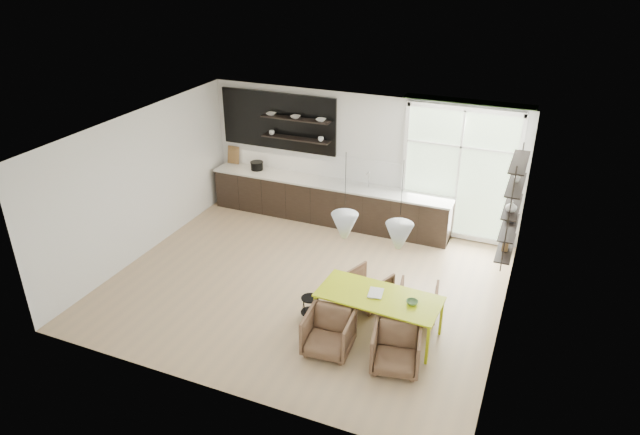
{
  "coord_description": "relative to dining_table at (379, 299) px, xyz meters",
  "views": [
    {
      "loc": [
        3.74,
        -8.17,
        5.8
      ],
      "look_at": [
        0.06,
        0.6,
        1.13
      ],
      "focal_mm": 32.0,
      "sensor_mm": 36.0,
      "label": 1
    }
  ],
  "objects": [
    {
      "name": "wire_stool",
      "position": [
        -1.18,
        -0.05,
        -0.4
      ],
      "size": [
        0.32,
        0.32,
        0.4
      ],
      "rotation": [
        0.0,
        0.0,
        -0.2
      ],
      "color": "black",
      "rests_on": "ground"
    },
    {
      "name": "armchair_front_right",
      "position": [
        0.5,
        -0.69,
        -0.33
      ],
      "size": [
        0.83,
        0.85,
        0.66
      ],
      "primitive_type": "imported",
      "rotation": [
        0.0,
        0.0,
        0.19
      ],
      "color": "brown",
      "rests_on": "ground"
    },
    {
      "name": "table_book",
      "position": [
        -0.18,
        0.02,
        0.06
      ],
      "size": [
        0.27,
        0.33,
        0.03
      ],
      "primitive_type": "imported",
      "rotation": [
        0.0,
        0.0,
        0.14
      ],
      "color": "white",
      "rests_on": "dining_table"
    },
    {
      "name": "kitchen_run",
      "position": [
        -2.38,
        3.54,
        -0.07
      ],
      "size": [
        5.54,
        0.69,
        2.75
      ],
      "color": "black",
      "rests_on": "ground"
    },
    {
      "name": "armchair_back_left",
      "position": [
        -0.41,
        0.72,
        -0.35
      ],
      "size": [
        0.87,
        0.88,
        0.63
      ],
      "primitive_type": "imported",
      "rotation": [
        0.0,
        0.0,
        2.79
      ],
      "color": "brown",
      "rests_on": "ground"
    },
    {
      "name": "armchair_front_left",
      "position": [
        -0.57,
        -0.73,
        -0.33
      ],
      "size": [
        0.77,
        0.79,
        0.67
      ],
      "primitive_type": "imported",
      "rotation": [
        0.0,
        0.0,
        0.07
      ],
      "color": "brown",
      "rests_on": "ground"
    },
    {
      "name": "room",
      "position": [
        -1.1,
        1.95,
        0.8
      ],
      "size": [
        7.02,
        6.01,
        2.91
      ],
      "color": "tan",
      "rests_on": "ground"
    },
    {
      "name": "dining_table",
      "position": [
        0.0,
        0.0,
        0.0
      ],
      "size": [
        1.99,
        0.98,
        0.71
      ],
      "rotation": [
        0.0,
        0.0,
        -0.05
      ],
      "color": "#BDD210",
      "rests_on": "ground"
    },
    {
      "name": "right_shelving",
      "position": [
        1.68,
        2.02,
        0.99
      ],
      "size": [
        0.26,
        1.22,
        1.9
      ],
      "color": "black",
      "rests_on": "ground"
    },
    {
      "name": "table_bowl",
      "position": [
        0.54,
        -0.01,
        0.08
      ],
      "size": [
        0.21,
        0.21,
        0.06
      ],
      "primitive_type": "imported",
      "rotation": [
        0.0,
        0.0,
        0.17
      ],
      "color": "#58824F",
      "rests_on": "dining_table"
    },
    {
      "name": "armchair_back_right",
      "position": [
        0.48,
        0.71,
        -0.36
      ],
      "size": [
        0.73,
        0.75,
        0.6
      ],
      "primitive_type": "imported",
      "rotation": [
        0.0,
        0.0,
        3.29
      ],
      "color": "brown",
      "rests_on": "ground"
    }
  ]
}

